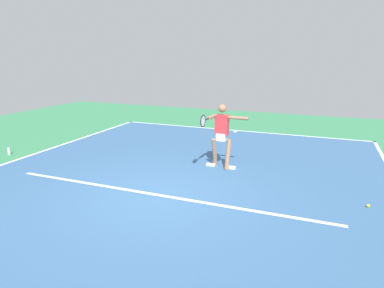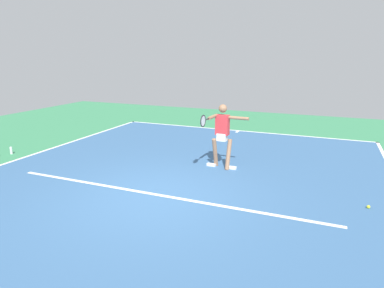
% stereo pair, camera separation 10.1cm
% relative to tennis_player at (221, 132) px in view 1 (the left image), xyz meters
% --- Properties ---
extents(ground_plane, '(23.63, 23.63, 0.00)m').
position_rel_tennis_player_xyz_m(ground_plane, '(0.73, 2.32, -0.97)').
color(ground_plane, '#388456').
extents(court_surface, '(9.89, 13.99, 0.00)m').
position_rel_tennis_player_xyz_m(court_surface, '(0.73, 2.32, -0.97)').
color(court_surface, '#38608E').
rests_on(court_surface, ground_plane).
extents(court_line_baseline_near, '(9.89, 0.10, 0.01)m').
position_rel_tennis_player_xyz_m(court_line_baseline_near, '(0.73, -4.63, -0.97)').
color(court_line_baseline_near, white).
rests_on(court_line_baseline_near, ground_plane).
extents(court_line_service, '(7.42, 0.10, 0.01)m').
position_rel_tennis_player_xyz_m(court_line_service, '(0.73, 2.21, -0.97)').
color(court_line_service, white).
rests_on(court_line_service, ground_plane).
extents(court_line_centre_mark, '(0.10, 0.30, 0.01)m').
position_rel_tennis_player_xyz_m(court_line_centre_mark, '(0.73, -4.43, -0.97)').
color(court_line_centre_mark, white).
rests_on(court_line_centre_mark, ground_plane).
extents(tennis_player, '(1.10, 1.18, 1.70)m').
position_rel_tennis_player_xyz_m(tennis_player, '(0.00, 0.00, 0.00)').
color(tennis_player, '#9E7051').
rests_on(tennis_player, ground_plane).
extents(tennis_ball_by_baseline, '(0.07, 0.07, 0.07)m').
position_rel_tennis_player_xyz_m(tennis_ball_by_baseline, '(-3.39, 1.23, -0.94)').
color(tennis_ball_by_baseline, yellow).
rests_on(tennis_ball_by_baseline, ground_plane).
extents(water_bottle, '(0.07, 0.07, 0.22)m').
position_rel_tennis_player_xyz_m(water_bottle, '(6.28, 1.18, -0.86)').
color(water_bottle, white).
rests_on(water_bottle, ground_plane).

